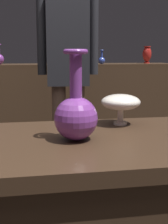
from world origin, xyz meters
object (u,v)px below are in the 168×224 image
(shelf_vase_center, at_px, (51,55))
(visitor_center_back, at_px, (68,63))
(shelf_vase_far_right, at_px, (147,54))
(vase_left_accent, at_px, (121,103))
(shelf_vase_right, at_px, (102,60))
(vase_centerpiece, at_px, (76,114))

(shelf_vase_center, distance_m, visitor_center_back, 0.88)
(shelf_vase_far_right, xyz_separation_m, shelf_vase_center, (-1.04, 0.03, -0.01))
(vase_left_accent, relative_size, shelf_vase_far_right, 0.92)
(visitor_center_back, bearing_deg, shelf_vase_far_right, -134.19)
(shelf_vase_right, distance_m, shelf_vase_far_right, 0.53)
(vase_centerpiece, distance_m, shelf_vase_center, 2.24)
(vase_left_accent, relative_size, shelf_vase_right, 1.17)
(visitor_center_back, bearing_deg, shelf_vase_right, -115.36)
(shelf_vase_center, bearing_deg, shelf_vase_far_right, -1.38)
(vase_centerpiece, xyz_separation_m, shelf_vase_center, (0.06, 2.23, 0.19))
(vase_centerpiece, height_order, vase_left_accent, vase_centerpiece)
(shelf_vase_center, bearing_deg, vase_left_accent, -85.34)
(shelf_vase_far_right, height_order, visitor_center_back, visitor_center_back)
(shelf_vase_far_right, relative_size, shelf_vase_center, 0.94)
(visitor_center_back, bearing_deg, vase_centerpiece, 88.83)
(visitor_center_back, bearing_deg, shelf_vase_center, -80.52)
(shelf_vase_center, relative_size, visitor_center_back, 0.11)
(vase_left_accent, bearing_deg, visitor_center_back, 94.43)
(vase_left_accent, distance_m, shelf_vase_far_right, 2.19)
(shelf_vase_right, height_order, visitor_center_back, visitor_center_back)
(shelf_vase_center, height_order, visitor_center_back, visitor_center_back)
(vase_centerpiece, bearing_deg, shelf_vase_right, 74.81)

